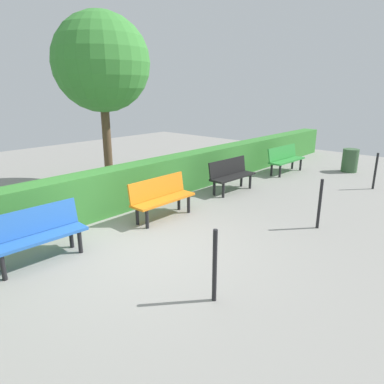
{
  "coord_description": "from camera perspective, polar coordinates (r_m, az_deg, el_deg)",
  "views": [
    {
      "loc": [
        3.46,
        4.31,
        2.67
      ],
      "look_at": [
        -1.78,
        -0.39,
        0.55
      ],
      "focal_mm": 32.4,
      "sensor_mm": 36.0,
      "label": 1
    }
  ],
  "objects": [
    {
      "name": "bench_black",
      "position": [
        9.27,
        6.43,
        3.0
      ],
      "size": [
        1.48,
        0.52,
        0.86
      ],
      "rotation": [
        0.0,
        0.0,
        -0.04
      ],
      "color": "black",
      "rests_on": "ground_plane"
    },
    {
      "name": "bench_orange",
      "position": [
        7.33,
        -5.07,
        -0.67
      ],
      "size": [
        1.51,
        0.45,
        0.86
      ],
      "rotation": [
        0.0,
        0.0,
        -0.0
      ],
      "color": "orange",
      "rests_on": "ground_plane"
    },
    {
      "name": "railing_post_near",
      "position": [
        10.66,
        27.95,
        3.05
      ],
      "size": [
        0.06,
        0.06,
        1.0
      ],
      "primitive_type": "cylinder",
      "color": "black",
      "rests_on": "ground_plane"
    },
    {
      "name": "bench_blue",
      "position": [
        6.01,
        -24.29,
        -6.16
      ],
      "size": [
        1.52,
        0.5,
        0.86
      ],
      "rotation": [
        0.0,
        0.0,
        -0.03
      ],
      "color": "blue",
      "rests_on": "ground_plane"
    },
    {
      "name": "ground_plane",
      "position": [
        6.14,
        -8.5,
        -9.22
      ],
      "size": [
        23.76,
        23.76,
        0.0
      ],
      "primitive_type": "plane",
      "color": "gray"
    },
    {
      "name": "railing_post_mid",
      "position": [
        7.19,
        20.28,
        -1.87
      ],
      "size": [
        0.06,
        0.06,
        1.0
      ],
      "primitive_type": "cylinder",
      "color": "black",
      "rests_on": "ground_plane"
    },
    {
      "name": "railing_post_far",
      "position": [
        4.51,
        3.76,
        -12.05
      ],
      "size": [
        0.06,
        0.06,
        1.0
      ],
      "primitive_type": "cylinder",
      "color": "black",
      "rests_on": "ground_plane"
    },
    {
      "name": "bench_green",
      "position": [
        11.7,
        15.08,
        5.42
      ],
      "size": [
        1.64,
        0.53,
        0.86
      ],
      "rotation": [
        0.0,
        0.0,
        -0.04
      ],
      "color": "#2D8C38",
      "rests_on": "ground_plane"
    },
    {
      "name": "tree_near",
      "position": [
        9.85,
        -14.68,
        19.79
      ],
      "size": [
        2.52,
        2.52,
        4.55
      ],
      "color": "brown",
      "rests_on": "ground_plane"
    },
    {
      "name": "trash_bin",
      "position": [
        12.58,
        24.57,
        4.75
      ],
      "size": [
        0.5,
        0.5,
        0.76
      ],
      "primitive_type": "cylinder",
      "color": "#385938",
      "rests_on": "ground_plane"
    },
    {
      "name": "hedge_row",
      "position": [
        8.1,
        -10.72,
        0.86
      ],
      "size": [
        19.76,
        0.56,
        0.98
      ],
      "primitive_type": "cube",
      "color": "#387F33",
      "rests_on": "ground_plane"
    }
  ]
}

